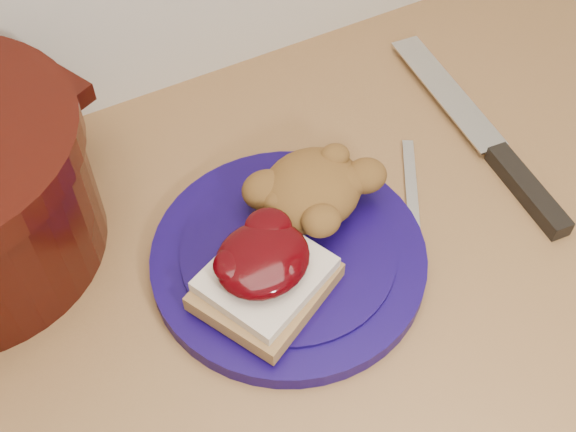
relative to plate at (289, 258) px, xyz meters
name	(u,v)px	position (x,y,z in m)	size (l,w,h in m)	color
base_cabinet	(279,432)	(-0.01, 0.01, -0.48)	(4.00, 0.60, 0.86)	beige
plate	(289,258)	(0.00, 0.00, 0.00)	(0.28, 0.28, 0.02)	#0F0443
sandwich	(264,274)	(-0.04, -0.03, 0.04)	(0.15, 0.15, 0.06)	olive
stuffing_mound	(311,189)	(0.05, 0.04, 0.04)	(0.11, 0.10, 0.06)	brown
chef_knife	(504,161)	(0.28, 0.00, 0.00)	(0.06, 0.35, 0.02)	black
butter_knife	(412,195)	(0.16, 0.01, -0.01)	(0.17, 0.01, 0.00)	silver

